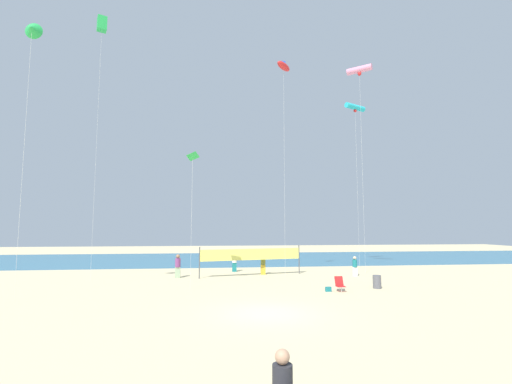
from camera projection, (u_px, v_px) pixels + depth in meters
The scene contains 16 objects.
ground_plane at pixel (267, 314), 16.12m from camera, with size 120.00×120.00×0.00m, color beige.
ocean_band at pixel (234, 259), 44.43m from camera, with size 120.00×20.00×0.01m, color teal.
beachgoer_plum_shirt at pixel (178, 265), 27.63m from camera, with size 0.41×0.41×1.81m.
beachgoer_teal_shirt at pixel (355, 265), 28.61m from camera, with size 0.36×0.36×1.58m.
beachgoer_olive_shirt at pixel (263, 263), 29.54m from camera, with size 0.40×0.40×1.74m.
beachgoer_white_shirt at pixel (234, 261), 31.41m from camera, with size 0.40×0.40×1.74m.
folding_beach_chair at pixel (340, 284), 21.79m from camera, with size 0.52×0.65×0.89m.
trash_barrel at pixel (377, 282), 22.80m from camera, with size 0.52×0.52×0.83m, color #595960.
volleyball_net at pixel (252, 255), 28.71m from camera, with size 8.38×1.99×2.40m.
beach_handbag at pixel (328, 289), 21.66m from camera, with size 0.35×0.18×0.28m, color #19727A.
kite_green_delta at pixel (32, 29), 20.06m from camera, with size 0.97×0.50×15.60m.
kite_green_box at pixel (102, 25), 28.43m from camera, with size 0.92×0.92×20.75m.
kite_green_diamond at pixel (192, 157), 23.43m from camera, with size 0.92×0.91×8.91m.
kite_red_inflatable at pixel (284, 67), 29.59m from camera, with size 1.59×1.58×17.78m.
kite_cyan_tube at pixel (355, 108), 36.68m from camera, with size 2.55×1.64×16.60m.
kite_pink_tube at pixel (359, 70), 32.13m from camera, with size 2.10×1.85×18.47m.
Camera 1 is at (-2.44, -16.42, 3.91)m, focal length 24.85 mm.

